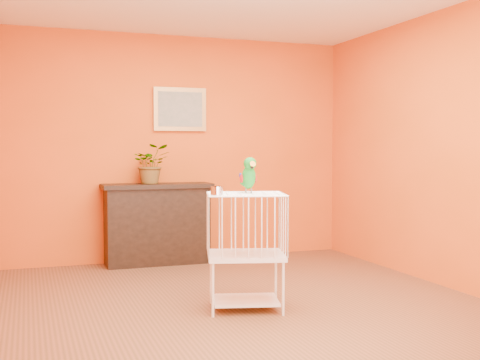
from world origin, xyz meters
name	(u,v)px	position (x,y,z in m)	size (l,w,h in m)	color
ground	(246,306)	(0.00, 0.00, 0.00)	(4.50, 4.50, 0.00)	brown
room_shell	(246,113)	(0.00, 0.00, 1.58)	(4.50, 4.50, 4.50)	#E45515
console_cabinet	(157,224)	(-0.32, 2.04, 0.45)	(1.22, 0.44, 0.90)	black
potted_plant	(151,168)	(-0.38, 2.06, 1.08)	(0.40, 0.44, 0.34)	#26722D
framed_picture	(180,109)	(0.00, 2.22, 1.75)	(0.62, 0.04, 0.50)	#BA8742
birdcage	(246,249)	(-0.04, -0.10, 0.49)	(0.71, 0.61, 0.94)	white
feed_cup	(217,191)	(-0.32, -0.21, 0.97)	(0.09, 0.09, 0.07)	silver
parrot	(249,175)	(0.00, -0.07, 1.09)	(0.14, 0.26, 0.29)	#59544C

